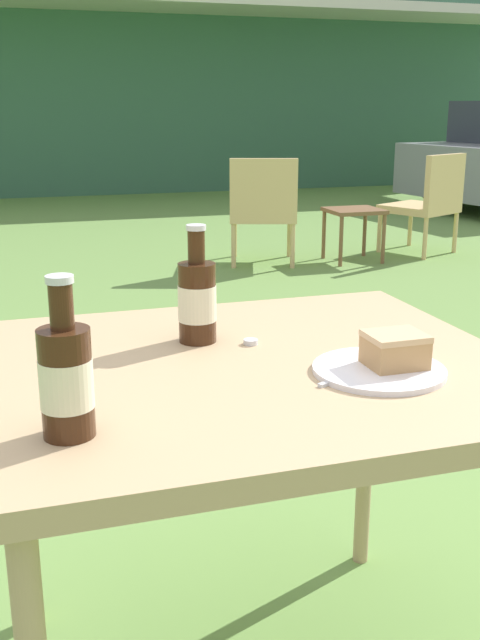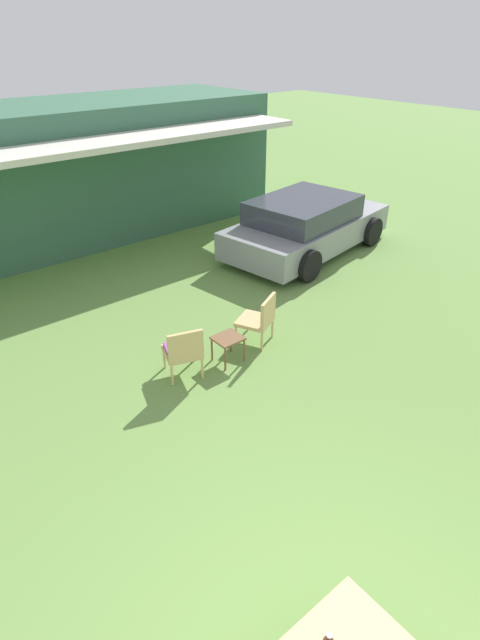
{
  "view_description": "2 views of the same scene",
  "coord_description": "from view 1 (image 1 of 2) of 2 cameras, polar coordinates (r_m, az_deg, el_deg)",
  "views": [
    {
      "loc": [
        -0.41,
        -1.22,
        1.19
      ],
      "look_at": [
        0.0,
        0.1,
        0.79
      ],
      "focal_mm": 42.0,
      "sensor_mm": 36.0,
      "label": 1
    },
    {
      "loc": [
        -1.63,
        -0.83,
        4.36
      ],
      "look_at": [
        2.1,
        3.71,
        0.9
      ],
      "focal_mm": 28.0,
      "sensor_mm": 36.0,
      "label": 2
    }
  ],
  "objects": [
    {
      "name": "patio_table",
      "position": [
        1.38,
        1.24,
        -5.74
      ],
      "size": [
        0.93,
        0.83,
        0.74
      ],
      "color": "tan",
      "rests_on": "ground_plane"
    },
    {
      "name": "cola_bottle_near",
      "position": [
        1.45,
        -3.28,
        1.6
      ],
      "size": [
        0.07,
        0.07,
        0.23
      ],
      "color": "#381E0F",
      "rests_on": "patio_table"
    },
    {
      "name": "wicker_chair_plain",
      "position": [
        6.35,
        14.17,
        8.87
      ],
      "size": [
        0.67,
        0.67,
        0.81
      ],
      "rotation": [
        0.0,
        0.0,
        3.59
      ],
      "color": "tan",
      "rests_on": "ground_plane"
    },
    {
      "name": "wicker_chair_cushioned",
      "position": [
        5.76,
        1.76,
        8.6
      ],
      "size": [
        0.63,
        0.63,
        0.81
      ],
      "rotation": [
        0.0,
        0.0,
        2.83
      ],
      "color": "tan",
      "rests_on": "ground_plane"
    },
    {
      "name": "fork",
      "position": [
        1.3,
        8.45,
        -4.14
      ],
      "size": [
        0.15,
        0.08,
        0.01
      ],
      "color": "silver",
      "rests_on": "patio_table"
    },
    {
      "name": "cola_bottle_far",
      "position": [
        1.06,
        -13.11,
        -4.34
      ],
      "size": [
        0.07,
        0.07,
        0.23
      ],
      "color": "#381E0F",
      "rests_on": "patio_table"
    },
    {
      "name": "cabin_building",
      "position": [
        12.14,
        -6.41,
        17.37
      ],
      "size": [
        11.11,
        4.26,
        2.94
      ],
      "color": "#38664C",
      "rests_on": "ground_plane"
    },
    {
      "name": "cake_on_plate",
      "position": [
        1.32,
        11.1,
        -3.03
      ],
      "size": [
        0.23,
        0.23,
        0.07
      ],
      "color": "white",
      "rests_on": "patio_table"
    },
    {
      "name": "garden_side_table",
      "position": [
        5.95,
        8.68,
        7.78
      ],
      "size": [
        0.41,
        0.38,
        0.41
      ],
      "color": "brown",
      "rests_on": "ground_plane"
    },
    {
      "name": "loose_bottle_cap",
      "position": [
        1.45,
        0.82,
        -1.68
      ],
      "size": [
        0.03,
        0.03,
        0.01
      ],
      "color": "silver",
      "rests_on": "patio_table"
    }
  ]
}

